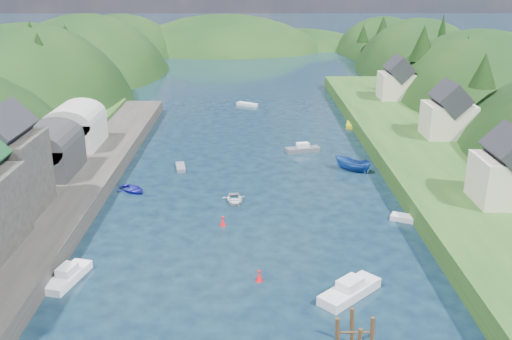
{
  "coord_description": "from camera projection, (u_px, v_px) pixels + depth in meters",
  "views": [
    {
      "loc": [
        -0.52,
        -34.93,
        25.99
      ],
      "look_at": [
        0.0,
        28.0,
        4.0
      ],
      "focal_mm": 40.0,
      "sensor_mm": 36.0,
      "label": 1
    }
  ],
  "objects": [
    {
      "name": "hillside_right",
      "position": [
        476.0,
        146.0,
        115.15
      ],
      "size": [
        36.0,
        245.56,
        48.0
      ],
      "color": "black",
      "rests_on": "ground"
    },
    {
      "name": "channel_buoy_far",
      "position": [
        223.0,
        222.0,
        61.41
      ],
      "size": [
        0.7,
        0.7,
        1.1
      ],
      "color": "red",
      "rests_on": "ground"
    },
    {
      "name": "hillside_left",
      "position": [
        31.0,
        150.0,
        114.66
      ],
      "size": [
        44.0,
        245.56,
        52.0
      ],
      "color": "black",
      "rests_on": "ground"
    },
    {
      "name": "moored_boats",
      "position": [
        238.0,
        247.0,
        55.28
      ],
      "size": [
        37.67,
        93.71,
        2.31
      ],
      "color": "silver",
      "rests_on": "ground"
    },
    {
      "name": "far_hills",
      "position": [
        256.0,
        77.0,
        209.39
      ],
      "size": [
        103.0,
        68.0,
        44.0
      ],
      "color": "black",
      "rests_on": "ground"
    },
    {
      "name": "hill_trees",
      "position": [
        249.0,
        63.0,
        98.34
      ],
      "size": [
        91.81,
        151.37,
        12.41
      ],
      "color": "black",
      "rests_on": "ground"
    },
    {
      "name": "boat_sheds",
      "position": [
        62.0,
        135.0,
        76.43
      ],
      "size": [
        7.0,
        21.0,
        7.5
      ],
      "color": "#2D2D30",
      "rests_on": "quay_left"
    },
    {
      "name": "ground",
      "position": [
        255.0,
        148.0,
        88.76
      ],
      "size": [
        600.0,
        600.0,
        0.0
      ],
      "primitive_type": "plane",
      "color": "black",
      "rests_on": "ground"
    },
    {
      "name": "channel_buoy_near",
      "position": [
        259.0,
        276.0,
        50.42
      ],
      "size": [
        0.7,
        0.7,
        1.1
      ],
      "color": "red",
      "rests_on": "ground"
    },
    {
      "name": "terrace_right",
      "position": [
        435.0,
        160.0,
        79.11
      ],
      "size": [
        16.0,
        120.0,
        2.4
      ],
      "primitive_type": "cube",
      "color": "#234719",
      "rests_on": "ground"
    },
    {
      "name": "piling_cluster_far",
      "position": [
        355.0,
        339.0,
        40.56
      ],
      "size": [
        2.93,
        2.77,
        3.59
      ],
      "color": "#382314",
      "rests_on": "ground"
    },
    {
      "name": "quay_left",
      "position": [
        29.0,
        223.0,
        59.92
      ],
      "size": [
        12.0,
        110.0,
        2.0
      ],
      "primitive_type": "cube",
      "color": "#2D2B28",
      "rests_on": "ground"
    },
    {
      "name": "right_bank_cottages",
      "position": [
        441.0,
        113.0,
        85.47
      ],
      "size": [
        9.0,
        59.24,
        8.41
      ],
      "color": "beige",
      "rests_on": "terrace_right"
    }
  ]
}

